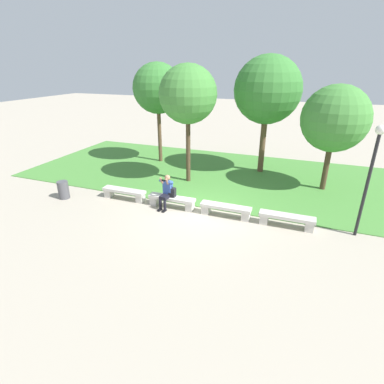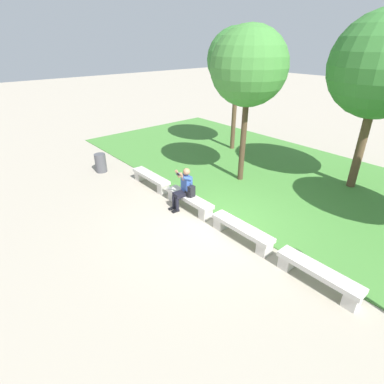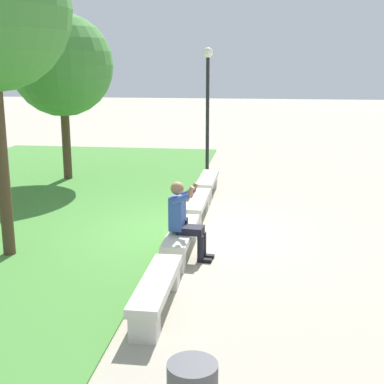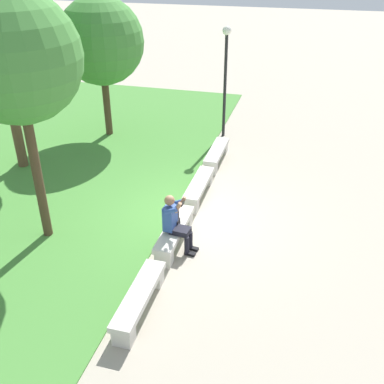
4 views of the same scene
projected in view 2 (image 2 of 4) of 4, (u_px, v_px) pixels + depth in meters
ground_plane at (213, 223)px, 8.81m from camera, size 80.00×80.00×0.00m
grass_strip at (296, 182)px, 11.33m from camera, size 20.41×8.00×0.03m
bench_main at (151, 179)px, 10.89m from camera, size 1.88×0.40×0.45m
bench_near at (189, 200)px, 9.42m from camera, size 1.88×0.40×0.45m
bench_mid at (242, 230)px, 7.94m from camera, size 1.88×0.40×0.45m
bench_far at (318, 274)px, 6.46m from camera, size 1.88×0.40×0.45m
person_photographer at (183, 187)px, 9.30m from camera, size 0.50×0.75×1.32m
backpack at (190, 191)px, 9.28m from camera, size 0.28×0.24×0.43m
tree_behind_wall at (382, 66)px, 9.13m from camera, size 3.20×3.20×5.70m
tree_left_background at (238, 60)px, 12.94m from camera, size 2.65×2.65×5.37m
tree_right_background at (249, 67)px, 9.71m from camera, size 2.54×2.54×5.30m
trash_bin at (101, 163)px, 12.06m from camera, size 0.44×0.44×0.75m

